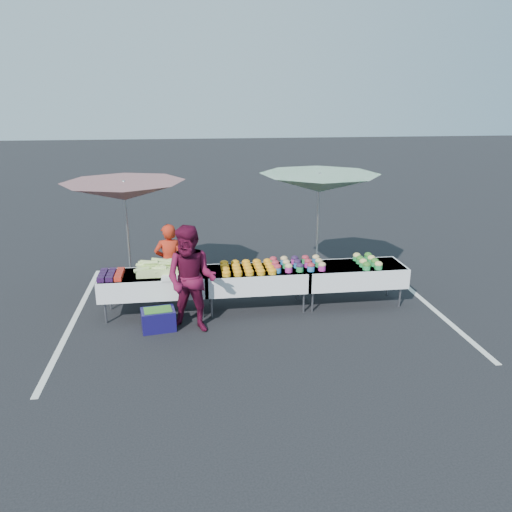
{
  "coord_description": "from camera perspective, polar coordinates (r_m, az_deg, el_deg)",
  "views": [
    {
      "loc": [
        -1.12,
        -8.34,
        3.68
      ],
      "look_at": [
        0.0,
        0.0,
        1.0
      ],
      "focal_mm": 35.0,
      "sensor_mm": 36.0,
      "label": 1
    }
  ],
  "objects": [
    {
      "name": "carrot_bowls",
      "position": [
        8.86,
        -0.95,
        -1.29
      ],
      "size": [
        0.95,
        0.69,
        0.11
      ],
      "color": "orange",
      "rests_on": "table_center"
    },
    {
      "name": "storage_bin",
      "position": [
        8.47,
        -11.1,
        -7.07
      ],
      "size": [
        0.6,
        0.47,
        0.36
      ],
      "rotation": [
        0.0,
        0.0,
        0.15
      ],
      "color": "#130E47",
      "rests_on": "ground"
    },
    {
      "name": "umbrella_left",
      "position": [
        9.35,
        -14.82,
        7.11
      ],
      "size": [
        2.44,
        2.44,
        2.27
      ],
      "rotation": [
        0.0,
        0.0,
        0.1
      ],
      "color": "black",
      "rests_on": "ground"
    },
    {
      "name": "bean_baskets",
      "position": [
        9.36,
        12.61,
        -0.55
      ],
      "size": [
        0.36,
        0.68,
        0.15
      ],
      "color": "green",
      "rests_on": "table_right"
    },
    {
      "name": "plastic_bags",
      "position": [
        8.55,
        -9.75,
        -2.45
      ],
      "size": [
        0.3,
        0.25,
        0.05
      ],
      "primitive_type": "cube",
      "color": "white",
      "rests_on": "table_left"
    },
    {
      "name": "corn_pile",
      "position": [
        8.86,
        -10.12,
        -1.32
      ],
      "size": [
        1.16,
        0.57,
        0.26
      ],
      "color": "#A6C263",
      "rests_on": "table_left"
    },
    {
      "name": "vendor",
      "position": [
        9.4,
        -9.83,
        -0.78
      ],
      "size": [
        0.56,
        0.38,
        1.49
      ],
      "primitive_type": "imported",
      "rotation": [
        0.0,
        0.0,
        3.19
      ],
      "color": "#B62814",
      "rests_on": "ground"
    },
    {
      "name": "potato_cups",
      "position": [
        9.01,
        4.73,
        -0.83
      ],
      "size": [
        0.94,
        0.58,
        0.16
      ],
      "color": "#266DB3",
      "rests_on": "table_right"
    },
    {
      "name": "stripe_left",
      "position": [
        9.35,
        -19.98,
        -6.64
      ],
      "size": [
        0.1,
        5.0,
        0.0
      ],
      "primitive_type": "cube",
      "color": "silver",
      "rests_on": "ground"
    },
    {
      "name": "stripe_right",
      "position": [
        10.08,
        18.4,
        -4.68
      ],
      "size": [
        0.1,
        5.0,
        0.0
      ],
      "primitive_type": "cube",
      "color": "silver",
      "rests_on": "ground"
    },
    {
      "name": "umbrella_right",
      "position": [
        9.58,
        7.25,
        8.18
      ],
      "size": [
        2.72,
        2.72,
        2.34
      ],
      "rotation": [
        0.0,
        0.0,
        -0.21
      ],
      "color": "black",
      "rests_on": "ground"
    },
    {
      "name": "ground",
      "position": [
        9.18,
        0.0,
        -5.96
      ],
      "size": [
        80.0,
        80.0,
        0.0
      ],
      "primitive_type": "plane",
      "color": "black"
    },
    {
      "name": "table_left",
      "position": [
        8.92,
        -11.55,
        -3.02
      ],
      "size": [
        1.86,
        0.81,
        0.75
      ],
      "color": "white",
      "rests_on": "ground"
    },
    {
      "name": "table_center",
      "position": [
        8.96,
        0.0,
        -2.54
      ],
      "size": [
        1.86,
        0.81,
        0.75
      ],
      "color": "white",
      "rests_on": "ground"
    },
    {
      "name": "table_right",
      "position": [
        9.36,
        10.99,
        -1.99
      ],
      "size": [
        1.86,
        0.81,
        0.75
      ],
      "color": "white",
      "rests_on": "ground"
    },
    {
      "name": "berry_punnets",
      "position": [
        8.88,
        -16.23,
        -2.06
      ],
      "size": [
        0.4,
        0.54,
        0.08
      ],
      "color": "black",
      "rests_on": "table_left"
    },
    {
      "name": "customer",
      "position": [
        8.08,
        -7.43,
        -2.69
      ],
      "size": [
        1.03,
        0.91,
        1.77
      ],
      "primitive_type": "imported",
      "rotation": [
        0.0,
        0.0,
        -0.33
      ],
      "color": "#590D2A",
      "rests_on": "ground"
    }
  ]
}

